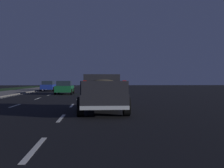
% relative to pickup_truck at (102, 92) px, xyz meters
% --- Properties ---
extents(ground, '(144.00, 144.00, 0.00)m').
position_rel_pickup_truck_xyz_m(ground, '(15.11, 3.50, -0.98)').
color(ground, black).
extents(lane_markings, '(108.33, 7.04, 0.01)m').
position_rel_pickup_truck_xyz_m(lane_markings, '(19.12, 6.51, -0.98)').
color(lane_markings, silver).
rests_on(lane_markings, ground).
extents(pickup_truck, '(5.44, 2.32, 1.87)m').
position_rel_pickup_truck_xyz_m(pickup_truck, '(0.00, 0.00, 0.00)').
color(pickup_truck, '#232328').
rests_on(pickup_truck, ground).
extents(sedan_blue, '(4.40, 2.02, 1.54)m').
position_rel_pickup_truck_xyz_m(sedan_blue, '(28.96, 7.22, -0.20)').
color(sedan_blue, navy).
rests_on(sedan_blue, ground).
extents(sedan_green, '(4.41, 2.04, 1.54)m').
position_rel_pickup_truck_xyz_m(sedan_green, '(18.57, 3.73, -0.20)').
color(sedan_green, '#14592D').
rests_on(sedan_green, ground).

